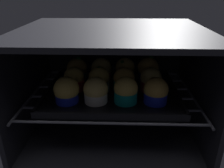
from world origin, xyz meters
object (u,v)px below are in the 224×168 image
(muffin_row0_col2, at_px, (126,91))
(muffin_row0_col3, at_px, (156,92))
(muffin_row2_col1, at_px, (102,70))
(muffin_row1_col1, at_px, (99,80))
(muffin_row1_col0, at_px, (74,79))
(baking_tray, at_px, (112,91))
(muffin_row0_col1, at_px, (96,91))
(muffin_row2_col3, at_px, (148,70))
(muffin_row1_col2, at_px, (124,80))
(muffin_row1_col3, at_px, (151,80))
(muffin_row2_col2, at_px, (125,70))
(muffin_row0_col0, at_px, (67,91))
(muffin_row2_col0, at_px, (77,70))

(muffin_row0_col2, distance_m, muffin_row0_col3, 0.09)
(muffin_row2_col1, bearing_deg, muffin_row1_col1, -90.88)
(muffin_row0_col3, distance_m, muffin_row1_col0, 0.27)
(baking_tray, xyz_separation_m, muffin_row0_col3, (0.13, -0.08, 0.04))
(muffin_row0_col1, xyz_separation_m, muffin_row2_col3, (0.17, 0.17, 0.01))
(muffin_row1_col1, relative_size, muffin_row1_col2, 1.05)
(baking_tray, xyz_separation_m, muffin_row1_col1, (-0.04, -0.00, 0.04))
(muffin_row0_col1, xyz_separation_m, muffin_row0_col3, (0.18, 0.00, 0.00))
(baking_tray, bearing_deg, muffin_row0_col1, -118.28)
(muffin_row2_col3, bearing_deg, muffin_row1_col2, -137.05)
(muffin_row1_col0, distance_m, muffin_row1_col2, 0.17)
(muffin_row0_col1, distance_m, muffin_row1_col1, 0.08)
(muffin_row1_col3, relative_size, muffin_row2_col2, 0.93)
(muffin_row0_col1, bearing_deg, muffin_row0_col0, -177.90)
(muffin_row2_col1, distance_m, muffin_row2_col2, 0.09)
(muffin_row0_col3, relative_size, muffin_row1_col3, 1.00)
(muffin_row0_col2, height_order, muffin_row1_col2, muffin_row0_col2)
(muffin_row0_col3, bearing_deg, muffin_row2_col3, 91.57)
(muffin_row2_col2, xyz_separation_m, muffin_row2_col3, (0.08, -0.00, 0.00))
(muffin_row0_col3, xyz_separation_m, muffin_row1_col3, (-0.00, 0.09, 0.00))
(muffin_row0_col0, height_order, muffin_row1_col1, muffin_row1_col1)
(muffin_row1_col1, xyz_separation_m, muffin_row2_col2, (0.09, 0.09, 0.00))
(baking_tray, xyz_separation_m, muffin_row2_col0, (-0.13, 0.09, 0.04))
(muffin_row0_col3, xyz_separation_m, muffin_row2_col2, (-0.09, 0.17, 0.00))
(muffin_row1_col1, xyz_separation_m, muffin_row2_col3, (0.17, 0.09, 0.00))
(muffin_row1_col3, bearing_deg, muffin_row1_col0, -179.97)
(muffin_row1_col3, bearing_deg, muffin_row0_col0, -160.96)
(muffin_row1_col2, bearing_deg, muffin_row0_col3, -42.77)
(muffin_row2_col3, bearing_deg, muffin_row1_col0, -162.06)
(muffin_row0_col3, distance_m, muffin_row1_col1, 0.19)
(muffin_row1_col2, height_order, muffin_row2_col3, muffin_row2_col3)
(muffin_row1_col3, bearing_deg, muffin_row2_col1, 153.27)
(muffin_row0_col1, xyz_separation_m, muffin_row1_col0, (-0.08, 0.09, 0.00))
(baking_tray, distance_m, muffin_row0_col2, 0.10)
(muffin_row0_col3, distance_m, muffin_row2_col3, 0.17)
(muffin_row0_col2, relative_size, muffin_row2_col3, 0.88)
(muffin_row0_col2, distance_m, muffin_row1_col1, 0.12)
(muffin_row0_col0, distance_m, muffin_row2_col1, 0.20)
(muffin_row2_col3, bearing_deg, muffin_row0_col2, -116.60)
(muffin_row1_col2, distance_m, muffin_row2_col2, 0.09)
(muffin_row1_col0, relative_size, muffin_row1_col1, 0.95)
(muffin_row1_col0, relative_size, muffin_row2_col2, 0.92)
(muffin_row0_col0, relative_size, muffin_row1_col0, 1.02)
(muffin_row0_col3, xyz_separation_m, muffin_row1_col0, (-0.26, 0.09, 0.00))
(muffin_row1_col0, relative_size, muffin_row2_col0, 0.89)
(baking_tray, distance_m, muffin_row1_col0, 0.13)
(muffin_row1_col1, relative_size, muffin_row1_col3, 1.04)
(muffin_row1_col3, xyz_separation_m, muffin_row2_col2, (-0.08, 0.09, 0.00))
(muffin_row0_col2, distance_m, muffin_row2_col0, 0.24)
(muffin_row1_col3, bearing_deg, muffin_row2_col2, 134.57)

